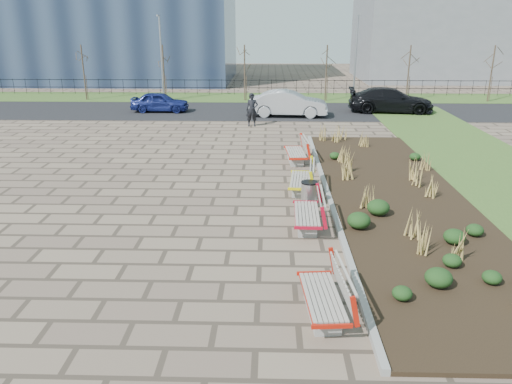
{
  "coord_description": "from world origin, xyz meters",
  "views": [
    {
      "loc": [
        1.9,
        -11.09,
        5.79
      ],
      "look_at": [
        1.5,
        3.0,
        0.9
      ],
      "focal_mm": 35.0,
      "sensor_mm": 36.0,
      "label": 1
    }
  ],
  "objects_px": {
    "car_blue": "(160,102)",
    "car_silver": "(289,103)",
    "bench_b": "(307,212)",
    "bench_d": "(296,151)",
    "litter_bin": "(309,195)",
    "pedestrian": "(252,110)",
    "bench_c": "(301,178)",
    "lamp_west": "(162,59)",
    "lamp_east": "(355,60)",
    "bench_a": "(322,294)",
    "car_black": "(391,100)"
  },
  "relations": [
    {
      "from": "bench_b",
      "to": "lamp_west",
      "type": "xyz_separation_m",
      "value": [
        -9.0,
        23.54,
        2.54
      ]
    },
    {
      "from": "litter_bin",
      "to": "car_black",
      "type": "relative_size",
      "value": 0.15
    },
    {
      "from": "bench_d",
      "to": "pedestrian",
      "type": "xyz_separation_m",
      "value": [
        -2.12,
        7.54,
        0.43
      ]
    },
    {
      "from": "lamp_west",
      "to": "lamp_east",
      "type": "relative_size",
      "value": 1.0
    },
    {
      "from": "bench_a",
      "to": "lamp_east",
      "type": "relative_size",
      "value": 0.35
    },
    {
      "from": "litter_bin",
      "to": "pedestrian",
      "type": "relative_size",
      "value": 0.44
    },
    {
      "from": "pedestrian",
      "to": "lamp_east",
      "type": "distance_m",
      "value": 11.59
    },
    {
      "from": "lamp_west",
      "to": "lamp_east",
      "type": "height_order",
      "value": "same"
    },
    {
      "from": "car_black",
      "to": "lamp_east",
      "type": "height_order",
      "value": "lamp_east"
    },
    {
      "from": "bench_b",
      "to": "lamp_east",
      "type": "height_order",
      "value": "lamp_east"
    },
    {
      "from": "bench_b",
      "to": "car_silver",
      "type": "height_order",
      "value": "car_silver"
    },
    {
      "from": "car_blue",
      "to": "lamp_west",
      "type": "distance_m",
      "value": 5.07
    },
    {
      "from": "litter_bin",
      "to": "car_silver",
      "type": "distance_m",
      "value": 16.0
    },
    {
      "from": "pedestrian",
      "to": "car_silver",
      "type": "bearing_deg",
      "value": 52.34
    },
    {
      "from": "bench_d",
      "to": "car_silver",
      "type": "distance_m",
      "value": 10.63
    },
    {
      "from": "bench_d",
      "to": "car_black",
      "type": "xyz_separation_m",
      "value": [
        6.76,
        12.23,
        0.31
      ]
    },
    {
      "from": "litter_bin",
      "to": "lamp_west",
      "type": "height_order",
      "value": "lamp_west"
    },
    {
      "from": "bench_c",
      "to": "car_blue",
      "type": "height_order",
      "value": "car_blue"
    },
    {
      "from": "bench_a",
      "to": "litter_bin",
      "type": "relative_size",
      "value": 2.53
    },
    {
      "from": "bench_c",
      "to": "car_silver",
      "type": "bearing_deg",
      "value": 94.91
    },
    {
      "from": "car_silver",
      "to": "bench_a",
      "type": "bearing_deg",
      "value": -176.3
    },
    {
      "from": "bench_d",
      "to": "bench_b",
      "type": "bearing_deg",
      "value": -94.33
    },
    {
      "from": "bench_b",
      "to": "bench_c",
      "type": "height_order",
      "value": "same"
    },
    {
      "from": "car_blue",
      "to": "car_silver",
      "type": "xyz_separation_m",
      "value": [
        8.39,
        -1.39,
        0.16
      ]
    },
    {
      "from": "bench_d",
      "to": "bench_a",
      "type": "bearing_deg",
      "value": -94.33
    },
    {
      "from": "bench_a",
      "to": "bench_b",
      "type": "xyz_separation_m",
      "value": [
        0.0,
        4.59,
        0.0
      ]
    },
    {
      "from": "car_blue",
      "to": "lamp_west",
      "type": "bearing_deg",
      "value": 9.19
    },
    {
      "from": "bench_c",
      "to": "pedestrian",
      "type": "xyz_separation_m",
      "value": [
        -2.12,
        11.37,
        0.43
      ]
    },
    {
      "from": "bench_a",
      "to": "lamp_east",
      "type": "xyz_separation_m",
      "value": [
        5.0,
        28.14,
        2.54
      ]
    },
    {
      "from": "bench_a",
      "to": "litter_bin",
      "type": "height_order",
      "value": "bench_a"
    },
    {
      "from": "bench_b",
      "to": "pedestrian",
      "type": "xyz_separation_m",
      "value": [
        -2.12,
        14.64,
        0.43
      ]
    },
    {
      "from": "bench_a",
      "to": "bench_b",
      "type": "bearing_deg",
      "value": 85.36
    },
    {
      "from": "car_silver",
      "to": "car_black",
      "type": "distance_m",
      "value": 6.9
    },
    {
      "from": "bench_a",
      "to": "bench_c",
      "type": "distance_m",
      "value": 7.87
    },
    {
      "from": "bench_d",
      "to": "car_blue",
      "type": "distance_m",
      "value": 14.63
    },
    {
      "from": "bench_d",
      "to": "lamp_west",
      "type": "bearing_deg",
      "value": 114.36
    },
    {
      "from": "bench_b",
      "to": "pedestrian",
      "type": "bearing_deg",
      "value": 99.84
    },
    {
      "from": "bench_b",
      "to": "bench_d",
      "type": "distance_m",
      "value": 7.1
    },
    {
      "from": "bench_d",
      "to": "pedestrian",
      "type": "relative_size",
      "value": 1.12
    },
    {
      "from": "bench_a",
      "to": "lamp_east",
      "type": "height_order",
      "value": "lamp_east"
    },
    {
      "from": "pedestrian",
      "to": "car_silver",
      "type": "distance_m",
      "value": 3.77
    },
    {
      "from": "litter_bin",
      "to": "pedestrian",
      "type": "distance_m",
      "value": 13.13
    },
    {
      "from": "bench_a",
      "to": "car_blue",
      "type": "relative_size",
      "value": 0.56
    },
    {
      "from": "car_silver",
      "to": "car_black",
      "type": "height_order",
      "value": "car_silver"
    },
    {
      "from": "pedestrian",
      "to": "lamp_west",
      "type": "relative_size",
      "value": 0.31
    },
    {
      "from": "bench_c",
      "to": "lamp_west",
      "type": "bearing_deg",
      "value": 119.05
    },
    {
      "from": "car_black",
      "to": "lamp_west",
      "type": "bearing_deg",
      "value": 80.74
    },
    {
      "from": "car_silver",
      "to": "lamp_west",
      "type": "bearing_deg",
      "value": 61.11
    },
    {
      "from": "lamp_east",
      "to": "bench_a",
      "type": "bearing_deg",
      "value": -100.08
    },
    {
      "from": "bench_c",
      "to": "bench_d",
      "type": "xyz_separation_m",
      "value": [
        0.0,
        3.83,
        0.0
      ]
    }
  ]
}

